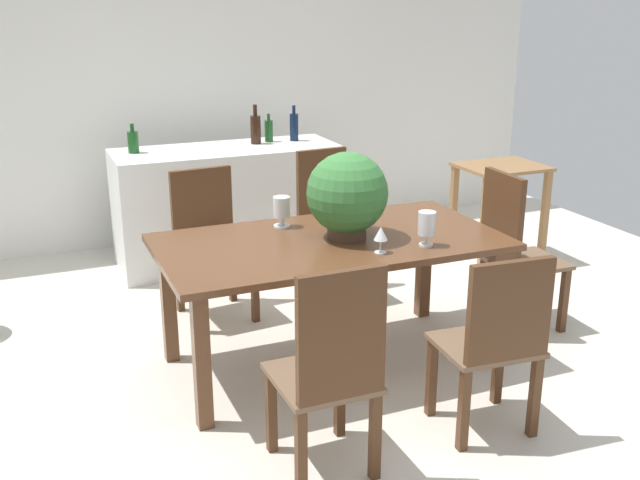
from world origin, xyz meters
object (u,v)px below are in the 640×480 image
object	(u,v)px
chair_near_right	(496,337)
wine_bottle_dark	(256,129)
crystal_vase_left	(427,225)
wine_bottle_clear	(133,142)
crystal_vase_center_near	(282,209)
chair_far_right	(328,219)
flower_centerpiece	(347,195)
chair_near_left	(332,366)
wine_bottle_tall	(294,127)
wine_glass	(381,234)
kitchen_counter	(228,205)
chair_foot_end	(513,246)
chair_far_left	(209,236)
dining_table	(330,254)
side_table	(500,190)
wine_bottle_green	(269,131)

from	to	relation	value
chair_near_right	wine_bottle_dark	world-z (taller)	wine_bottle_dark
crystal_vase_left	wine_bottle_clear	xyz separation A→B (m)	(-1.16, 2.38, 0.12)
crystal_vase_left	crystal_vase_center_near	world-z (taller)	crystal_vase_left
chair_far_right	flower_centerpiece	size ratio (longest dim) A/B	2.14
chair_near_left	wine_bottle_tall	bearing A→B (deg)	-108.27
chair_near_left	chair_near_right	size ratio (longest dim) A/B	1.09
wine_glass	kitchen_counter	bearing A→B (deg)	94.59
crystal_vase_left	kitchen_counter	bearing A→B (deg)	101.49
chair_foot_end	kitchen_counter	size ratio (longest dim) A/B	0.59
crystal_vase_left	wine_glass	size ratio (longest dim) A/B	1.33
chair_far_left	kitchen_counter	size ratio (longest dim) A/B	0.55
chair_far_right	crystal_vase_center_near	distance (m)	0.97
chair_near_right	wine_bottle_tall	distance (m)	3.12
chair_near_right	crystal_vase_left	bearing A→B (deg)	-86.45
dining_table	chair_near_right	xyz separation A→B (m)	(0.42, -1.00, -0.15)
chair_far_right	chair_near_right	xyz separation A→B (m)	(0.00, -2.01, -0.03)
dining_table	flower_centerpiece	size ratio (longest dim) A/B	3.94
flower_centerpiece	kitchen_counter	size ratio (longest dim) A/B	0.28
chair_far_left	chair_near_right	world-z (taller)	chair_far_left
wine_bottle_tall	crystal_vase_center_near	bearing A→B (deg)	-112.94
chair_foot_end	crystal_vase_center_near	size ratio (longest dim) A/B	5.68
chair_near_left	crystal_vase_left	size ratio (longest dim) A/B	5.31
dining_table	chair_far_left	world-z (taller)	chair_far_left
flower_centerpiece	side_table	size ratio (longest dim) A/B	0.61
chair_near_left	wine_bottle_dark	xyz separation A→B (m)	(0.67, 3.08, 0.49)
crystal_vase_center_near	dining_table	bearing A→B (deg)	-61.69
chair_far_left	chair_near_left	xyz separation A→B (m)	(0.01, -2.03, 0.02)
chair_near_left	chair_near_right	xyz separation A→B (m)	(0.85, 0.01, -0.03)
chair_foot_end	chair_near_right	distance (m)	1.30
dining_table	side_table	size ratio (longest dim) A/B	2.42
kitchen_counter	side_table	distance (m)	2.17
kitchen_counter	wine_bottle_tall	xyz separation A→B (m)	(0.60, 0.10, 0.58)
dining_table	side_table	bearing A→B (deg)	29.97
wine_bottle_clear	kitchen_counter	bearing A→B (deg)	-7.29
chair_far_right	chair_foot_end	size ratio (longest dim) A/B	1.00
chair_far_left	wine_bottle_dark	world-z (taller)	wine_bottle_dark
kitchen_counter	wine_glass	bearing A→B (deg)	-85.41
crystal_vase_left	wine_bottle_dark	distance (m)	2.39
flower_centerpiece	chair_near_right	bearing A→B (deg)	-71.63
chair_foot_end	side_table	size ratio (longest dim) A/B	1.31
chair_far_left	chair_foot_end	distance (m)	1.97
wine_bottle_dark	chair_near_left	bearing A→B (deg)	-102.25
wine_bottle_clear	side_table	xyz separation A→B (m)	(2.69, -0.93, -0.42)
dining_table	wine_bottle_clear	bearing A→B (deg)	109.51
chair_near_left	flower_centerpiece	distance (m)	1.22
wine_glass	wine_bottle_green	size ratio (longest dim) A/B	0.63
chair_foot_end	kitchen_counter	world-z (taller)	chair_foot_end
crystal_vase_center_near	wine_bottle_dark	xyz separation A→B (m)	(0.41, 1.74, 0.17)
dining_table	chair_near_right	distance (m)	1.10
chair_near_left	kitchen_counter	distance (m)	3.02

